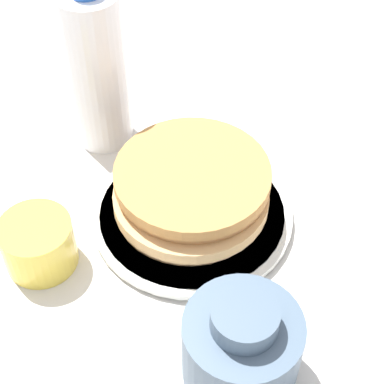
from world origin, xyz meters
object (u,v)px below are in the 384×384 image
at_px(plate, 192,214).
at_px(pancake_stack, 191,190).
at_px(cream_jug, 241,347).
at_px(juice_glass, 38,244).
at_px(water_bottle_near, 97,70).

height_order(plate, pancake_stack, pancake_stack).
relative_size(plate, cream_jug, 2.12).
bearing_deg(plate, juice_glass, 139.71).
distance_m(cream_jug, water_bottle_near, 0.39).
bearing_deg(pancake_stack, water_bottle_near, 68.79).
xyz_separation_m(pancake_stack, cream_jug, (-0.15, -0.14, 0.00)).
bearing_deg(pancake_stack, juice_glass, 140.67).
distance_m(pancake_stack, juice_glass, 0.18).
distance_m(juice_glass, water_bottle_near, 0.23).
xyz_separation_m(plate, water_bottle_near, (0.07, 0.18, 0.10)).
height_order(plate, juice_glass, juice_glass).
bearing_deg(juice_glass, cream_jug, -92.38).
height_order(pancake_stack, water_bottle_near, water_bottle_near).
relative_size(plate, juice_glass, 2.94).
bearing_deg(plate, water_bottle_near, 68.35).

